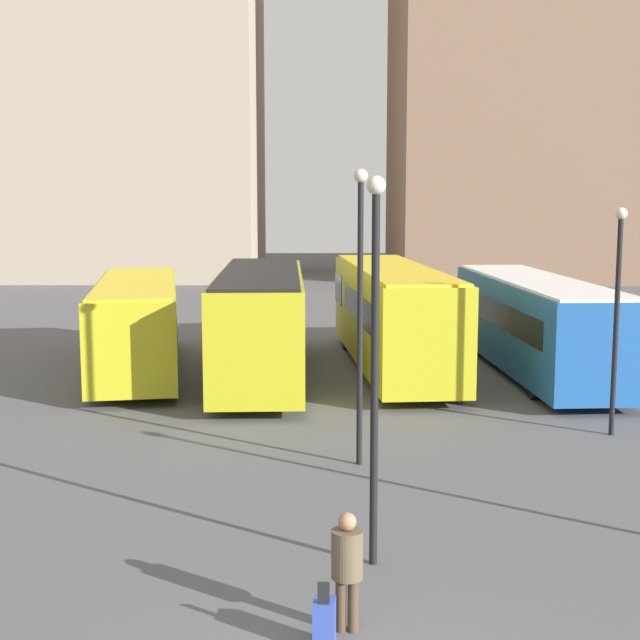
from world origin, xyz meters
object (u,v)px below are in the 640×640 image
(bus_1, at_px, (258,319))
(traveler, at_px, (345,561))
(bus_2, at_px, (389,313))
(lamp_post_0, at_px, (614,302))
(lamp_post_1, at_px, (372,341))
(suitcase, at_px, (322,623))
(bus_3, at_px, (532,321))
(lamp_post_2, at_px, (358,295))
(bus_0, at_px, (134,322))

(bus_1, distance_m, traveler, 16.46)
(bus_2, height_order, lamp_post_0, lamp_post_0)
(bus_1, height_order, lamp_post_1, lamp_post_1)
(lamp_post_0, xyz_separation_m, lamp_post_1, (-6.01, -7.38, 0.28))
(bus_1, relative_size, lamp_post_1, 1.95)
(bus_2, relative_size, suitcase, 13.43)
(bus_3, height_order, suitcase, bus_3)
(bus_3, bearing_deg, bus_2, 78.03)
(bus_1, xyz_separation_m, bus_3, (8.58, 0.70, -0.16))
(suitcase, relative_size, lamp_post_2, 0.15)
(traveler, xyz_separation_m, lamp_post_2, (0.47, 7.19, 2.61))
(lamp_post_0, bearing_deg, bus_2, 118.87)
(bus_0, distance_m, bus_1, 4.15)
(bus_1, xyz_separation_m, lamp_post_2, (2.63, -9.10, 1.76))
(traveler, xyz_separation_m, lamp_post_1, (0.46, 2.12, 2.48))
(traveler, height_order, lamp_post_2, lamp_post_2)
(bus_1, xyz_separation_m, lamp_post_1, (2.62, -14.17, 1.62))
(bus_1, bearing_deg, suitcase, -175.70)
(bus_1, distance_m, bus_2, 4.35)
(lamp_post_1, bearing_deg, lamp_post_2, 89.90)
(bus_1, height_order, lamp_post_2, lamp_post_2)
(lamp_post_0, bearing_deg, traveler, -124.26)
(lamp_post_2, bearing_deg, bus_2, 81.86)
(bus_0, bearing_deg, bus_3, -100.95)
(bus_2, distance_m, traveler, 17.80)
(bus_1, height_order, bus_3, bus_1)
(bus_0, bearing_deg, bus_2, -97.00)
(bus_0, distance_m, bus_2, 8.16)
(bus_2, xyz_separation_m, lamp_post_0, (4.50, -8.17, 1.33))
(bus_3, xyz_separation_m, lamp_post_2, (-5.95, -9.80, 1.92))
(lamp_post_0, bearing_deg, suitcase, -124.26)
(bus_1, distance_m, suitcase, 16.89)
(bus_0, relative_size, bus_1, 0.97)
(lamp_post_1, xyz_separation_m, lamp_post_2, (0.01, 5.07, 0.13))
(bus_2, xyz_separation_m, suitcase, (-2.26, -18.10, -1.49))
(traveler, height_order, lamp_post_1, lamp_post_1)
(lamp_post_0, bearing_deg, bus_1, 141.81)
(bus_3, height_order, lamp_post_0, lamp_post_0)
(bus_0, distance_m, lamp_post_0, 14.95)
(lamp_post_1, bearing_deg, suitcase, -106.45)
(lamp_post_0, bearing_deg, lamp_post_1, -129.17)
(lamp_post_0, bearing_deg, bus_3, 90.39)
(bus_3, distance_m, traveler, 18.18)
(bus_1, height_order, lamp_post_0, lamp_post_0)
(bus_1, height_order, bus_2, bus_2)
(bus_1, bearing_deg, traveler, -174.53)
(bus_2, height_order, lamp_post_1, lamp_post_1)
(bus_0, height_order, lamp_post_1, lamp_post_1)
(lamp_post_2, bearing_deg, bus_1, 106.12)
(bus_1, bearing_deg, lamp_post_1, -171.60)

